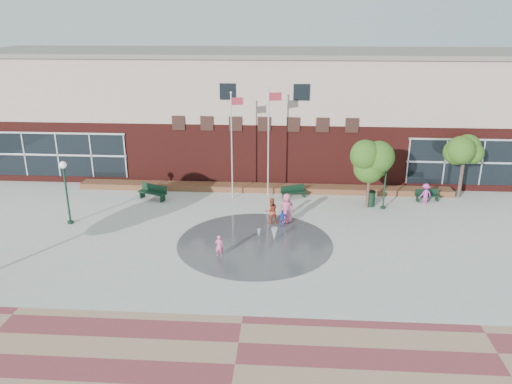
# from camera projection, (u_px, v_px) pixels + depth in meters

# --- Properties ---
(ground) EXTENTS (120.00, 120.00, 0.00)m
(ground) POSITION_uv_depth(u_px,v_px,m) (250.00, 270.00, 24.20)
(ground) COLOR #666056
(ground) RESTS_ON ground
(plaza_concrete) EXTENTS (46.00, 18.00, 0.01)m
(plaza_concrete) POSITION_uv_depth(u_px,v_px,m) (256.00, 236.00, 27.96)
(plaza_concrete) COLOR #A8A8A0
(plaza_concrete) RESTS_ON ground
(paver_band) EXTENTS (46.00, 6.00, 0.01)m
(paver_band) POSITION_uv_depth(u_px,v_px,m) (235.00, 365.00, 17.62)
(paver_band) COLOR brown
(paver_band) RESTS_ON ground
(splash_pad) EXTENTS (8.40, 8.40, 0.01)m
(splash_pad) POSITION_uv_depth(u_px,v_px,m) (255.00, 243.00, 27.02)
(splash_pad) COLOR #383A3D
(splash_pad) RESTS_ON ground
(library_building) EXTENTS (44.40, 10.40, 9.20)m
(library_building) POSITION_uv_depth(u_px,v_px,m) (268.00, 110.00, 39.09)
(library_building) COLOR #4A1613
(library_building) RESTS_ON ground
(flower_bed) EXTENTS (26.00, 1.20, 0.40)m
(flower_bed) POSITION_uv_depth(u_px,v_px,m) (263.00, 191.00, 35.11)
(flower_bed) COLOR maroon
(flower_bed) RESTS_ON ground
(flagpole_left) EXTENTS (0.83, 0.25, 7.16)m
(flagpole_left) POSITION_uv_depth(u_px,v_px,m) (232.00, 141.00, 32.37)
(flagpole_left) COLOR white
(flagpole_left) RESTS_ON ground
(flagpole_right) EXTENTS (0.89, 0.32, 7.47)m
(flagpole_right) POSITION_uv_depth(u_px,v_px,m) (269.00, 137.00, 32.52)
(flagpole_right) COLOR white
(flagpole_right) RESTS_ON ground
(lamp_left) EXTENTS (0.40, 0.40, 3.83)m
(lamp_left) POSITION_uv_depth(u_px,v_px,m) (66.00, 186.00, 28.80)
(lamp_left) COLOR #133020
(lamp_left) RESTS_ON ground
(lamp_right) EXTENTS (0.35, 0.35, 3.28)m
(lamp_right) POSITION_uv_depth(u_px,v_px,m) (385.00, 178.00, 31.18)
(lamp_right) COLOR #133020
(lamp_right) RESTS_ON ground
(bench_left) EXTENTS (2.09, 1.30, 1.02)m
(bench_left) POSITION_uv_depth(u_px,v_px,m) (153.00, 195.00, 33.32)
(bench_left) COLOR #133020
(bench_left) RESTS_ON ground
(bench_mid) EXTENTS (1.78, 1.14, 0.87)m
(bench_mid) POSITION_uv_depth(u_px,v_px,m) (294.00, 194.00, 33.61)
(bench_mid) COLOR #133020
(bench_mid) RESTS_ON ground
(bench_right) EXTENTS (1.64, 0.67, 0.80)m
(bench_right) POSITION_uv_depth(u_px,v_px,m) (427.00, 198.00, 33.06)
(bench_right) COLOR #133020
(bench_right) RESTS_ON ground
(trash_can) EXTENTS (0.62, 0.62, 1.01)m
(trash_can) POSITION_uv_depth(u_px,v_px,m) (370.00, 199.00, 32.14)
(trash_can) COLOR #133020
(trash_can) RESTS_ON ground
(tree_mid) EXTENTS (2.59, 2.59, 4.37)m
(tree_mid) POSITION_uv_depth(u_px,v_px,m) (371.00, 160.00, 30.99)
(tree_mid) COLOR #3F2D25
(tree_mid) RESTS_ON ground
(tree_small_right) EXTENTS (2.49, 2.49, 4.26)m
(tree_small_right) POSITION_uv_depth(u_px,v_px,m) (465.00, 153.00, 32.85)
(tree_small_right) COLOR #3F2D25
(tree_small_right) RESTS_ON ground
(water_jet_a) EXTENTS (0.38, 0.38, 0.75)m
(water_jet_a) POSITION_uv_depth(u_px,v_px,m) (274.00, 241.00, 27.27)
(water_jet_a) COLOR white
(water_jet_a) RESTS_ON ground
(water_jet_b) EXTENTS (0.21, 0.21, 0.48)m
(water_jet_b) POSITION_uv_depth(u_px,v_px,m) (259.00, 238.00, 27.72)
(water_jet_b) COLOR white
(water_jet_b) RESTS_ON ground
(child_splash) EXTENTS (0.44, 0.30, 1.18)m
(child_splash) POSITION_uv_depth(u_px,v_px,m) (219.00, 246.00, 25.34)
(child_splash) COLOR #F25991
(child_splash) RESTS_ON ground
(adult_red) EXTENTS (0.94, 0.83, 1.62)m
(adult_red) POSITION_uv_depth(u_px,v_px,m) (271.00, 211.00, 29.32)
(adult_red) COLOR #A84027
(adult_red) RESTS_ON ground
(adult_pink) EXTENTS (0.98, 0.73, 1.83)m
(adult_pink) POSITION_uv_depth(u_px,v_px,m) (287.00, 208.00, 29.43)
(adult_pink) COLOR #D54F79
(adult_pink) RESTS_ON ground
(child_blue) EXTENTS (0.64, 0.28, 1.09)m
(child_blue) POSITION_uv_depth(u_px,v_px,m) (282.00, 219.00, 28.88)
(child_blue) COLOR #2B46B6
(child_blue) RESTS_ON ground
(person_bench) EXTENTS (1.03, 0.83, 1.40)m
(person_bench) POSITION_uv_depth(u_px,v_px,m) (425.00, 194.00, 32.44)
(person_bench) COLOR #CC3DA8
(person_bench) RESTS_ON ground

